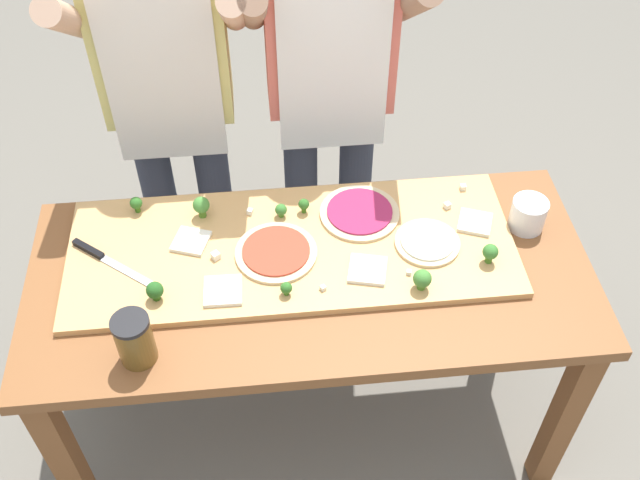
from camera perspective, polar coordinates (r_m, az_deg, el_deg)
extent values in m
plane|color=#6B665B|center=(2.73, -0.56, -13.34)|extent=(8.00, 8.00, 0.00)
cube|color=brown|center=(2.34, -18.88, -15.90)|extent=(0.07, 0.07, 0.75)
cube|color=brown|center=(2.41, 18.26, -12.77)|extent=(0.07, 0.07, 0.75)
cube|color=brown|center=(2.66, -17.29, -4.61)|extent=(0.07, 0.07, 0.75)
cube|color=brown|center=(2.72, 14.42, -2.22)|extent=(0.07, 0.07, 0.75)
cube|color=brown|center=(2.10, -0.70, -2.82)|extent=(1.59, 0.71, 0.04)
cube|color=tan|center=(2.13, -2.17, -0.60)|extent=(1.28, 0.49, 0.02)
cube|color=#B7BABF|center=(2.12, -14.68, -2.34)|extent=(0.15, 0.13, 0.00)
cube|color=black|center=(2.20, -17.42, -0.66)|extent=(0.10, 0.08, 0.02)
cylinder|color=beige|center=(2.14, 8.27, -0.20)|extent=(0.19, 0.19, 0.01)
cylinder|color=silver|center=(2.14, 8.29, -0.06)|extent=(0.15, 0.15, 0.01)
cylinder|color=beige|center=(2.10, -3.40, -0.97)|extent=(0.23, 0.23, 0.01)
cylinder|color=#BC3D28|center=(2.09, -3.41, -0.83)|extent=(0.19, 0.19, 0.01)
cylinder|color=beige|center=(2.21, 3.07, 2.09)|extent=(0.24, 0.24, 0.01)
cylinder|color=#9E234C|center=(2.20, 3.07, 2.23)|extent=(0.20, 0.20, 0.01)
cube|color=silver|center=(2.16, -9.91, -0.09)|extent=(0.12, 0.12, 0.01)
cube|color=silver|center=(2.02, -7.49, -3.90)|extent=(0.11, 0.11, 0.01)
cube|color=silver|center=(2.22, 11.85, 1.34)|extent=(0.12, 0.12, 0.01)
cube|color=silver|center=(2.06, 3.68, -2.30)|extent=(0.12, 0.12, 0.01)
cylinder|color=#366618|center=(2.00, -2.61, -4.04)|extent=(0.01, 0.01, 0.01)
sphere|color=#2D6623|center=(1.99, -2.62, -3.71)|extent=(0.03, 0.03, 0.03)
cylinder|color=#3F7220|center=(2.20, -3.01, 1.99)|extent=(0.02, 0.02, 0.01)
sphere|color=#38752D|center=(2.19, -3.03, 2.35)|extent=(0.04, 0.04, 0.04)
cylinder|color=#487A23|center=(2.22, -9.05, 2.10)|extent=(0.02, 0.02, 0.03)
sphere|color=#427F33|center=(2.20, -9.15, 2.68)|extent=(0.05, 0.05, 0.05)
cylinder|color=#366618|center=(2.28, -13.89, 2.36)|extent=(0.02, 0.02, 0.02)
sphere|color=#2D6623|center=(2.26, -13.99, 2.79)|extent=(0.04, 0.04, 0.04)
cylinder|color=#3F7220|center=(2.12, 12.88, -1.40)|extent=(0.02, 0.02, 0.03)
sphere|color=#38752D|center=(2.10, 13.00, -0.88)|extent=(0.04, 0.04, 0.04)
cylinder|color=#366618|center=(2.21, -1.31, 2.37)|extent=(0.01, 0.01, 0.02)
sphere|color=#2D6623|center=(2.19, -1.32, 2.77)|extent=(0.03, 0.03, 0.03)
cylinder|color=#487A23|center=(2.03, 7.81, -3.47)|extent=(0.02, 0.02, 0.02)
sphere|color=#427F33|center=(2.01, 7.89, -2.95)|extent=(0.05, 0.05, 0.05)
cylinder|color=#2C5915|center=(2.03, -12.50, -4.26)|extent=(0.02, 0.02, 0.02)
sphere|color=#23561E|center=(2.02, -12.62, -3.79)|extent=(0.05, 0.05, 0.05)
cube|color=white|center=(2.22, -5.42, 2.20)|extent=(0.02, 0.02, 0.02)
cube|color=white|center=(2.26, 9.78, 2.64)|extent=(0.02, 0.02, 0.02)
cube|color=silver|center=(2.01, 0.23, -3.71)|extent=(0.02, 0.02, 0.01)
cube|color=silver|center=(2.33, 10.96, 4.01)|extent=(0.02, 0.02, 0.02)
cube|color=white|center=(2.06, 6.87, -2.49)|extent=(0.02, 0.02, 0.01)
cube|color=white|center=(2.10, -8.05, -1.20)|extent=(0.03, 0.03, 0.02)
cylinder|color=white|center=(2.25, 15.73, 1.91)|extent=(0.11, 0.11, 0.10)
cylinder|color=white|center=(2.27, 15.64, 1.56)|extent=(0.09, 0.09, 0.05)
cylinder|color=brown|center=(1.91, -14.06, -7.55)|extent=(0.09, 0.09, 0.14)
cylinder|color=black|center=(1.85, -14.47, -6.20)|extent=(0.10, 0.10, 0.01)
cylinder|color=#333847|center=(2.80, -12.00, 2.35)|extent=(0.12, 0.12, 0.90)
cylinder|color=#333847|center=(2.78, -7.93, 2.67)|extent=(0.12, 0.12, 0.90)
cube|color=#D1C670|center=(2.35, -12.29, 15.25)|extent=(0.40, 0.20, 0.55)
cube|color=silver|center=(2.30, -12.09, 12.12)|extent=(0.34, 0.01, 0.60)
cylinder|color=tan|center=(2.25, -18.94, 15.81)|extent=(0.08, 0.39, 0.31)
cylinder|color=tan|center=(2.19, -6.69, 17.17)|extent=(0.08, 0.39, 0.31)
cylinder|color=#333847|center=(2.78, -1.43, 3.15)|extent=(0.12, 0.12, 0.90)
cylinder|color=#333847|center=(2.80, 2.67, 3.43)|extent=(0.12, 0.12, 0.90)
cube|color=#DB6B5B|center=(2.35, 0.77, 16.25)|extent=(0.40, 0.20, 0.55)
cube|color=white|center=(2.30, 1.05, 13.12)|extent=(0.34, 0.01, 0.60)
cylinder|color=#997056|center=(2.19, -5.18, 17.29)|extent=(0.08, 0.39, 0.31)
cylinder|color=#997056|center=(2.24, 7.27, 17.81)|extent=(0.08, 0.39, 0.31)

